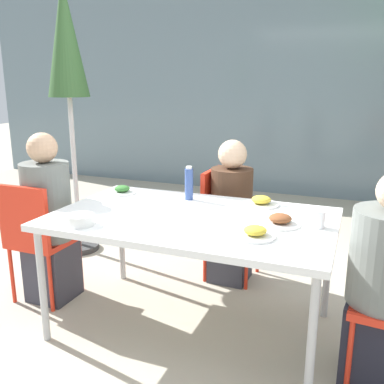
{
  "coord_description": "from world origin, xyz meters",
  "views": [
    {
      "loc": [
        0.92,
        -2.3,
        1.55
      ],
      "look_at": [
        0.0,
        0.0,
        0.91
      ],
      "focal_mm": 40.0,
      "sensor_mm": 36.0,
      "label": 1
    }
  ],
  "objects": [
    {
      "name": "dining_table",
      "position": [
        0.0,
        0.0,
        0.71
      ],
      "size": [
        1.69,
        1.04,
        0.76
      ],
      "color": "white",
      "rests_on": "ground"
    },
    {
      "name": "person_left",
      "position": [
        -1.1,
        -0.0,
        0.58
      ],
      "size": [
        0.33,
        0.33,
        1.22
      ],
      "rotation": [
        0.0,
        0.0,
        0.0
      ],
      "color": "#383842",
      "rests_on": "ground"
    },
    {
      "name": "plate_1",
      "position": [
        0.53,
        0.03,
        0.78
      ],
      "size": [
        0.23,
        0.23,
        0.07
      ],
      "color": "white",
      "rests_on": "dining_table"
    },
    {
      "name": "chair_left",
      "position": [
        -1.15,
        -0.08,
        0.52
      ],
      "size": [
        0.4,
        0.4,
        0.88
      ],
      "rotation": [
        0.0,
        0.0,
        0.0
      ],
      "color": "red",
      "rests_on": "ground"
    },
    {
      "name": "ground_plane",
      "position": [
        0.0,
        0.0,
        0.0
      ],
      "size": [
        24.0,
        24.0,
        0.0
      ],
      "primitive_type": "plane",
      "color": "#B2A893"
    },
    {
      "name": "plate_3",
      "position": [
        0.44,
        -0.22,
        0.78
      ],
      "size": [
        0.22,
        0.22,
        0.06
      ],
      "color": "white",
      "rests_on": "dining_table"
    },
    {
      "name": "salad_bowl",
      "position": [
        -0.52,
        -0.39,
        0.79
      ],
      "size": [
        0.16,
        0.16,
        0.06
      ],
      "color": "white",
      "rests_on": "dining_table"
    },
    {
      "name": "closed_umbrella",
      "position": [
        -1.49,
        0.85,
        1.8
      ],
      "size": [
        0.36,
        0.36,
        2.41
      ],
      "color": "#333333",
      "rests_on": "ground"
    },
    {
      "name": "bottle",
      "position": [
        -0.16,
        0.34,
        0.87
      ],
      "size": [
        0.06,
        0.06,
        0.23
      ],
      "color": "#334C8E",
      "rests_on": "dining_table"
    },
    {
      "name": "chair_far",
      "position": [
        -0.06,
        0.82,
        0.52
      ],
      "size": [
        0.41,
        0.41,
        0.88
      ],
      "rotation": [
        0.0,
        0.0,
        -1.6
      ],
      "color": "red",
      "rests_on": "ground"
    },
    {
      "name": "plate_0",
      "position": [
        0.34,
        0.38,
        0.78
      ],
      "size": [
        0.23,
        0.23,
        0.07
      ],
      "color": "white",
      "rests_on": "dining_table"
    },
    {
      "name": "building_facade",
      "position": [
        0.0,
        3.76,
        1.5
      ],
      "size": [
        10.0,
        0.2,
        3.0
      ],
      "color": "slate",
      "rests_on": "ground"
    },
    {
      "name": "person_far",
      "position": [
        0.02,
        0.77,
        0.54
      ],
      "size": [
        0.32,
        0.32,
        1.13
      ],
      "rotation": [
        0.0,
        0.0,
        -1.6
      ],
      "color": "#383842",
      "rests_on": "ground"
    },
    {
      "name": "plate_2",
      "position": [
        -0.67,
        0.32,
        0.78
      ],
      "size": [
        0.2,
        0.2,
        0.06
      ],
      "color": "white",
      "rests_on": "dining_table"
    },
    {
      "name": "drinking_cup",
      "position": [
        0.73,
        0.06,
        0.81
      ],
      "size": [
        0.08,
        0.08,
        0.1
      ],
      "color": "white",
      "rests_on": "dining_table"
    }
  ]
}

